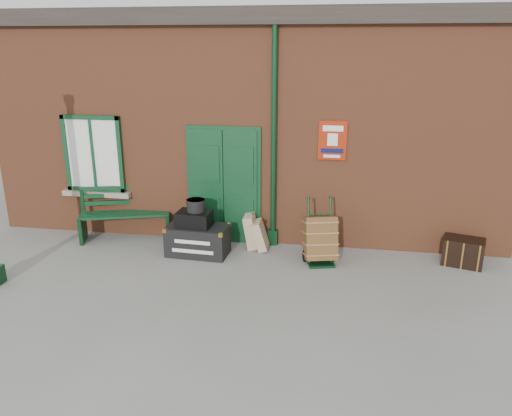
% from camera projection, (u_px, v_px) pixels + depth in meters
% --- Properties ---
extents(ground, '(80.00, 80.00, 0.00)m').
position_uv_depth(ground, '(223.00, 274.00, 8.40)').
color(ground, gray).
rests_on(ground, ground).
extents(station_building, '(10.30, 4.30, 4.36)m').
position_uv_depth(station_building, '(257.00, 117.00, 11.00)').
color(station_building, brown).
rests_on(station_building, ground).
extents(bench, '(1.80, 1.02, 1.07)m').
position_uv_depth(bench, '(125.00, 212.00, 9.84)').
color(bench, '#0F3A1E').
rests_on(bench, ground).
extents(houdini_trunk, '(1.13, 0.66, 0.55)m').
position_uv_depth(houdini_trunk, '(198.00, 240.00, 9.12)').
color(houdini_trunk, black).
rests_on(houdini_trunk, ground).
extents(strongbox, '(0.62, 0.47, 0.27)m').
position_uv_depth(strongbox, '(194.00, 219.00, 9.00)').
color(strongbox, black).
rests_on(strongbox, houdini_trunk).
extents(hatbox, '(0.34, 0.34, 0.22)m').
position_uv_depth(hatbox, '(196.00, 205.00, 8.94)').
color(hatbox, black).
rests_on(hatbox, strongbox).
extents(suitcase_back, '(0.29, 0.46, 0.65)m').
position_uv_depth(suitcase_back, '(252.00, 231.00, 9.43)').
color(suitcase_back, tan).
rests_on(suitcase_back, ground).
extents(suitcase_front, '(0.32, 0.41, 0.57)m').
position_uv_depth(suitcase_front, '(260.00, 235.00, 9.33)').
color(suitcase_front, tan).
rests_on(suitcase_front, ground).
extents(porter_trolley, '(0.68, 0.71, 1.14)m').
position_uv_depth(porter_trolley, '(320.00, 239.00, 8.73)').
color(porter_trolley, black).
rests_on(porter_trolley, ground).
extents(dark_trunk, '(0.76, 0.60, 0.48)m').
position_uv_depth(dark_trunk, '(463.00, 252.00, 8.69)').
color(dark_trunk, black).
rests_on(dark_trunk, ground).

